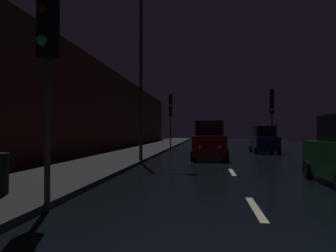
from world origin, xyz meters
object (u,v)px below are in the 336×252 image
object	(u,v)px
traffic_light_near_left	(47,30)
car_parked_right_far	(264,141)
traffic_light_far_right	(272,106)
traffic_light_far_left	(171,110)
car_approaching_headlights	(209,141)
streetlamp_overhead	(149,52)

from	to	relation	value
traffic_light_near_left	car_parked_right_far	bearing A→B (deg)	168.56
traffic_light_far_right	traffic_light_near_left	bearing A→B (deg)	-10.01
traffic_light_far_left	traffic_light_near_left	bearing A→B (deg)	-4.52
traffic_light_far_left	car_parked_right_far	xyz separation A→B (m)	(7.26, -3.57, -2.56)
traffic_light_far_right	car_parked_right_far	size ratio (longest dim) A/B	1.24
traffic_light_far_right	car_approaching_headlights	bearing A→B (deg)	-22.78
traffic_light_far_left	streetlamp_overhead	size ratio (longest dim) A/B	0.56
streetlamp_overhead	car_parked_right_far	world-z (taller)	streetlamp_overhead
traffic_light_far_left	streetlamp_overhead	world-z (taller)	streetlamp_overhead
car_approaching_headlights	traffic_light_far_left	bearing A→B (deg)	-160.94
car_approaching_headlights	traffic_light_near_left	bearing A→B (deg)	-14.28
traffic_light_far_left	car_approaching_headlights	world-z (taller)	traffic_light_far_left
car_parked_right_far	traffic_light_far_right	bearing A→B (deg)	-34.11
traffic_light_near_left	car_parked_right_far	distance (m)	20.34
streetlamp_overhead	car_parked_right_far	distance (m)	12.08
traffic_light_near_left	car_approaching_headlights	size ratio (longest dim) A/B	1.14
traffic_light_far_right	streetlamp_overhead	size ratio (longest dim) A/B	0.56
traffic_light_near_left	car_approaching_headlights	distance (m)	13.70
traffic_light_far_right	traffic_light_far_left	xyz separation A→B (m)	(-8.05, 2.39, -0.04)
car_approaching_headlights	car_parked_right_far	bearing A→B (deg)	144.79
traffic_light_near_left	traffic_light_far_right	xyz separation A→B (m)	(8.16, 19.94, -0.09)
traffic_light_far_left	car_approaching_headlights	distance (m)	10.14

